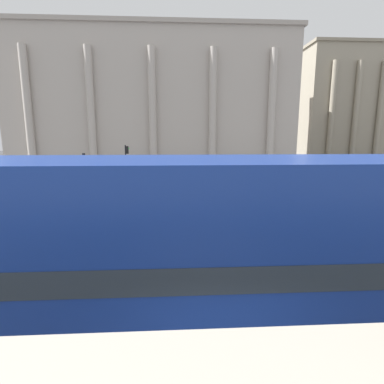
# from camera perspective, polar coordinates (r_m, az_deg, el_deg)

# --- Properties ---
(double_decker_bus) EXTENTS (10.12, 2.74, 4.23)m
(double_decker_bus) POSITION_cam_1_polar(r_m,az_deg,el_deg) (5.95, 1.40, -11.82)
(double_decker_bus) COLOR black
(double_decker_bus) RESTS_ON ground_plane
(plaza_building_left) EXTENTS (36.60, 16.80, 17.96)m
(plaza_building_left) POSITION_cam_1_polar(r_m,az_deg,el_deg) (45.39, -6.79, 15.98)
(plaza_building_left) COLOR #BCB2A8
(plaza_building_left) RESTS_ON ground_plane
(plaza_building_right) EXTENTS (32.19, 12.09, 20.44)m
(plaza_building_right) POSITION_cam_1_polar(r_m,az_deg,el_deg) (68.90, 32.39, 13.61)
(plaza_building_right) COLOR #A39984
(plaza_building_right) RESTS_ON ground_plane
(traffic_light_near) EXTENTS (0.42, 0.24, 3.97)m
(traffic_light_near) POSITION_cam_1_polar(r_m,az_deg,el_deg) (12.94, -19.27, 0.86)
(traffic_light_near) COLOR black
(traffic_light_near) RESTS_ON ground_plane
(traffic_light_mid) EXTENTS (0.42, 0.24, 3.39)m
(traffic_light_mid) POSITION_cam_1_polar(r_m,az_deg,el_deg) (20.66, 11.80, 3.65)
(traffic_light_mid) COLOR black
(traffic_light_mid) RESTS_ON ground_plane
(traffic_light_far) EXTENTS (0.42, 0.24, 3.85)m
(traffic_light_far) POSITION_cam_1_polar(r_m,az_deg,el_deg) (28.48, -12.36, 6.05)
(traffic_light_far) COLOR black
(traffic_light_far) RESTS_ON ground_plane
(pedestrian_yellow) EXTENTS (0.32, 0.32, 1.83)m
(pedestrian_yellow) POSITION_cam_1_polar(r_m,az_deg,el_deg) (25.86, -3.73, 2.59)
(pedestrian_yellow) COLOR #282B33
(pedestrian_yellow) RESTS_ON ground_plane
(pedestrian_olive) EXTENTS (0.32, 0.32, 1.62)m
(pedestrian_olive) POSITION_cam_1_polar(r_m,az_deg,el_deg) (20.95, -19.14, -0.22)
(pedestrian_olive) COLOR #282B33
(pedestrian_olive) RESTS_ON ground_plane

